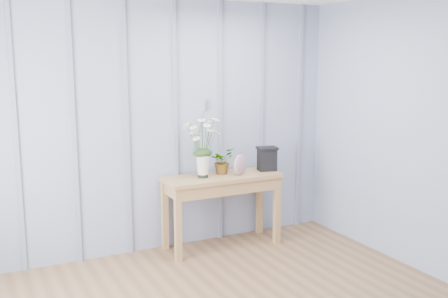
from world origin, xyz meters
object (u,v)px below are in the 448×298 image
sideboard (222,186)px  felt_disc_vessel (240,165)px  carved_box (267,158)px  daisy_vase (203,138)px

sideboard → felt_disc_vessel: 0.29m
sideboard → carved_box: (0.53, -0.01, 0.24)m
sideboard → felt_disc_vessel: bearing=-20.1°
felt_disc_vessel → carved_box: 0.36m
daisy_vase → felt_disc_vessel: (0.38, -0.07, -0.29)m
daisy_vase → felt_disc_vessel: daisy_vase is taller
sideboard → felt_disc_vessel: felt_disc_vessel is taller
carved_box → felt_disc_vessel: bearing=-170.6°
daisy_vase → carved_box: size_ratio=2.54×
sideboard → carved_box: bearing=-0.7°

